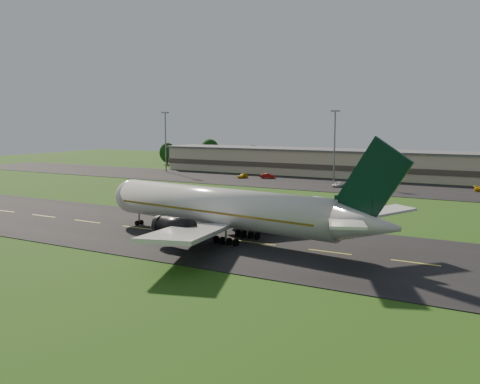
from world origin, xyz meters
The scene contains 11 objects.
ground centered at (0.00, 0.00, 0.00)m, with size 360.00×360.00×0.00m, color #224411.
taxiway centered at (0.00, 0.00, 0.05)m, with size 220.00×30.00×0.10m, color black.
apron centered at (0.00, 72.00, 0.05)m, with size 260.00×30.00×0.10m, color black.
airliner centered at (16.88, -0.11, 4.66)m, with size 51.18×41.85×15.57m.
terminal centered at (6.40, 96.18, 3.99)m, with size 145.00×16.00×8.40m.
light_mast_west centered at (-55.00, 80.00, 12.74)m, with size 2.40×1.20×20.35m.
light_mast_centre centered at (5.00, 80.00, 12.74)m, with size 2.40×1.20×20.35m.
tree_line centered at (30.59, 106.37, 5.10)m, with size 193.03×9.16×10.48m.
service_vehicle_a centered at (-22.13, 74.98, 0.78)m, with size 1.61×3.99×1.36m, color gold.
service_vehicle_b centered at (-15.02, 77.72, 0.84)m, with size 1.57×4.52×1.49m, color maroon.
service_vehicle_c centered at (10.32, 68.48, 0.69)m, with size 1.95×4.23×1.18m, color white.
Camera 1 is at (56.61, -65.97, 17.35)m, focal length 40.00 mm.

